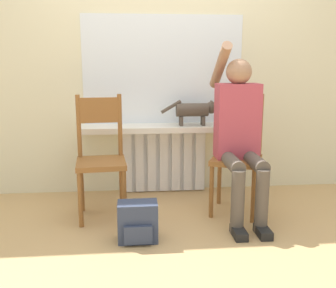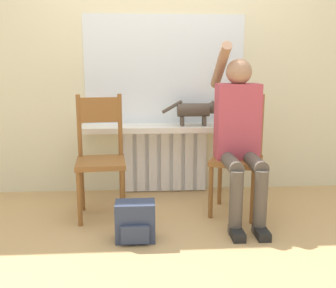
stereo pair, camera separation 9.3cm
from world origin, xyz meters
TOP-DOWN VIEW (x-y plane):
  - ground_plane at (0.00, 0.00)m, footprint 12.00×12.00m
  - wall_with_window at (0.00, 1.23)m, footprint 7.00×0.06m
  - radiator at (0.00, 1.15)m, footprint 0.81×0.08m
  - windowsill at (0.00, 1.05)m, footprint 1.54×0.30m
  - window_glass at (0.00, 1.20)m, footprint 1.48×0.01m
  - chair_left at (-0.55, 0.58)m, footprint 0.41×0.41m
  - chair_right at (0.57, 0.58)m, footprint 0.50×0.50m
  - person at (0.55, 0.47)m, footprint 0.36×0.97m
  - cat at (0.29, 1.01)m, footprint 0.52×0.12m
  - backpack at (-0.27, 0.08)m, footprint 0.28×0.20m

SIDE VIEW (x-z plane):
  - ground_plane at x=0.00m, z-range 0.00..0.00m
  - backpack at x=-0.27m, z-range 0.00..0.28m
  - radiator at x=0.00m, z-range 0.00..0.62m
  - chair_left at x=-0.55m, z-range 0.01..0.99m
  - chair_right at x=0.57m, z-range 0.01..0.99m
  - windowsill at x=0.00m, z-range 0.62..0.67m
  - person at x=0.55m, z-range 0.01..1.41m
  - cat at x=0.29m, z-range 0.69..0.93m
  - window_glass at x=0.00m, z-range 0.67..1.66m
  - wall_with_window at x=0.00m, z-range 0.00..2.70m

